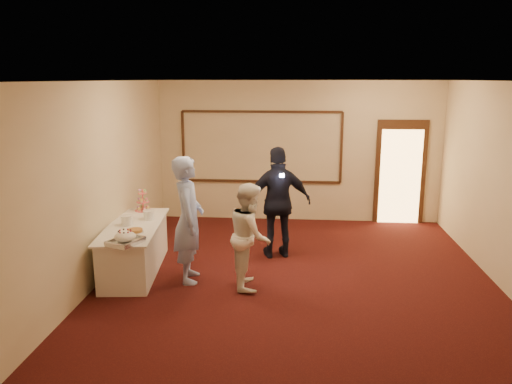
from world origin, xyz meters
TOP-DOWN VIEW (x-y plane):
  - floor at (0.00, 0.00)m, footprint 7.00×7.00m
  - room_walls at (0.00, 0.00)m, footprint 6.04×7.04m
  - wall_molding at (-0.80, 3.47)m, footprint 3.45×0.04m
  - doorway at (2.15, 3.45)m, footprint 1.05×0.07m
  - buffet_table at (-2.60, 0.26)m, footprint 1.02×2.16m
  - pavlova_tray at (-2.42, -0.64)m, footprint 0.50×0.58m
  - cupcake_stand at (-2.71, 1.13)m, footprint 0.29×0.29m
  - plate_stack_a at (-2.69, 0.25)m, footprint 0.19×0.19m
  - plate_stack_b at (-2.45, 0.60)m, footprint 0.18×0.18m
  - tart at (-2.45, -0.12)m, footprint 0.26×0.26m
  - man at (-1.65, -0.02)m, footprint 0.57×0.77m
  - woman at (-0.70, -0.16)m, footprint 0.67×0.82m
  - guest at (-0.34, 1.14)m, footprint 1.21×0.74m
  - camera_flash at (-0.28, 0.87)m, footprint 0.08×0.06m

SIDE VIEW (x-z plane):
  - floor at x=0.00m, z-range 0.00..0.00m
  - buffet_table at x=-2.60m, z-range 0.00..0.77m
  - woman at x=-0.70m, z-range 0.00..1.57m
  - tart at x=-2.45m, z-range 0.77..0.82m
  - plate_stack_b at x=-2.45m, z-range 0.77..0.92m
  - plate_stack_a at x=-2.69m, z-range 0.77..0.93m
  - pavlova_tray at x=-2.42m, z-range 0.76..0.94m
  - cupcake_stand at x=-2.71m, z-range 0.71..1.13m
  - guest at x=-0.34m, z-range 0.00..1.92m
  - man at x=-1.65m, z-range 0.00..1.93m
  - doorway at x=2.15m, z-range -0.02..2.18m
  - camera_flash at x=-0.28m, z-range 1.46..1.51m
  - wall_molding at x=-0.80m, z-range 0.83..2.38m
  - room_walls at x=0.00m, z-range 0.52..3.54m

